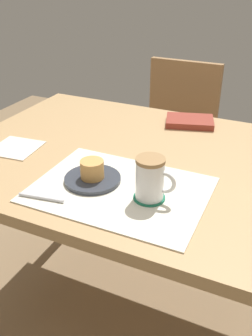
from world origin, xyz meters
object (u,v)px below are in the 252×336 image
at_px(wooden_chair, 174,136).
at_px(pastry, 92,169).
at_px(coffee_mug, 151,178).
at_px(pastry_plate, 93,179).
at_px(dining_table, 135,175).
at_px(small_book, 190,121).

relative_size(wooden_chair, pastry, 12.70).
bearing_deg(coffee_mug, wooden_chair, 103.84).
bearing_deg(wooden_chair, pastry_plate, 94.26).
bearing_deg(coffee_mug, pastry, 175.11).
bearing_deg(coffee_mug, dining_table, 121.92).
bearing_deg(wooden_chair, pastry, 94.26).
distance_m(pastry, coffee_mug, 0.19).
height_order(pastry_plate, pastry, pastry).
bearing_deg(dining_table, wooden_chair, 97.93).
relative_size(dining_table, pastry_plate, 7.38).
xyz_separation_m(wooden_chair, small_book, (0.20, -0.46, 0.28)).
height_order(pastry_plate, coffee_mug, coffee_mug).
bearing_deg(wooden_chair, small_book, 113.47).
height_order(pastry, coffee_mug, coffee_mug).
height_order(pastry, small_book, pastry).
height_order(dining_table, wooden_chair, wooden_chair).
bearing_deg(coffee_mug, small_book, 95.60).
relative_size(dining_table, wooden_chair, 1.40).
bearing_deg(pastry, small_book, 76.53).
distance_m(dining_table, coffee_mug, 0.30).
height_order(wooden_chair, pastry_plate, wooden_chair).
distance_m(wooden_chair, coffee_mug, 1.10).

